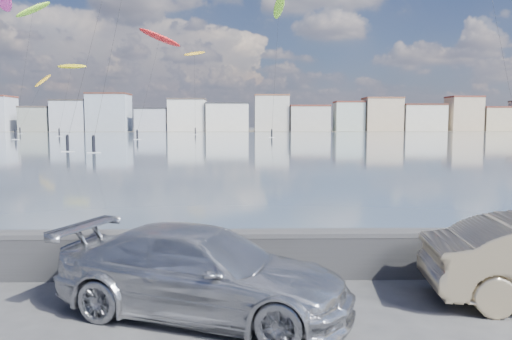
# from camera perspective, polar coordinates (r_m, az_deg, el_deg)

# --- Properties ---
(ground) EXTENTS (700.00, 700.00, 0.00)m
(ground) POSITION_cam_1_polar(r_m,az_deg,el_deg) (8.38, -6.57, -17.85)
(ground) COLOR #333335
(ground) RESTS_ON ground
(bay_water) EXTENTS (500.00, 177.00, 0.00)m
(bay_water) POSITION_cam_1_polar(r_m,az_deg,el_deg) (99.23, -1.67, 3.51)
(bay_water) COLOR #3B4D5D
(bay_water) RESTS_ON ground
(far_shore_strip) EXTENTS (500.00, 60.00, 0.00)m
(far_shore_strip) POSITION_cam_1_polar(r_m,az_deg,el_deg) (207.70, -1.45, 4.50)
(far_shore_strip) COLOR #4C473D
(far_shore_strip) RESTS_ON ground
(seawall) EXTENTS (400.00, 0.36, 1.08)m
(seawall) POSITION_cam_1_polar(r_m,az_deg,el_deg) (10.75, -5.26, -9.30)
(seawall) COLOR #28282B
(seawall) RESTS_ON ground
(far_buildings) EXTENTS (240.79, 13.26, 14.60)m
(far_buildings) POSITION_cam_1_polar(r_m,az_deg,el_deg) (193.69, -1.08, 6.22)
(far_buildings) COLOR beige
(far_buildings) RESTS_ON ground
(car_silver) EXTENTS (5.58, 3.75, 1.50)m
(car_silver) POSITION_cam_1_polar(r_m,az_deg,el_deg) (8.79, -6.06, -11.52)
(car_silver) COLOR #B6B8BE
(car_silver) RESTS_ON ground
(kitesurfer_2) EXTENTS (7.19, 10.99, 24.86)m
(kitesurfer_2) POSITION_cam_1_polar(r_m,az_deg,el_deg) (149.67, -7.04, 12.90)
(kitesurfer_2) COLOR #BF8C19
(kitesurfer_2) RESTS_ON ground
(kitesurfer_7) EXTENTS (7.24, 18.62, 31.21)m
(kitesurfer_7) POSITION_cam_1_polar(r_m,az_deg,el_deg) (125.70, -24.13, 16.22)
(kitesurfer_7) COLOR #8CD826
(kitesurfer_7) RESTS_ON ground
(kitesurfer_10) EXTENTS (9.94, 16.84, 24.12)m
(kitesurfer_10) POSITION_cam_1_polar(r_m,az_deg,el_deg) (115.28, -10.93, 14.52)
(kitesurfer_10) COLOR red
(kitesurfer_10) RESTS_ON ground
(kitesurfer_12) EXTENTS (10.45, 17.03, 19.55)m
(kitesurfer_12) POSITION_cam_1_polar(r_m,az_deg,el_deg) (144.73, -20.33, 10.98)
(kitesurfer_12) COLOR yellow
(kitesurfer_12) RESTS_ON ground
(kitesurfer_17) EXTENTS (5.40, 16.98, 19.49)m
(kitesurfer_17) POSITION_cam_1_polar(r_m,az_deg,el_deg) (176.55, -23.22, 9.27)
(kitesurfer_17) COLOR #BF8C19
(kitesurfer_17) RESTS_ON ground
(kitesurfer_19) EXTENTS (4.86, 18.12, 34.42)m
(kitesurfer_19) POSITION_cam_1_polar(r_m,az_deg,el_deg) (128.44, 2.64, 17.97)
(kitesurfer_19) COLOR #8CD826
(kitesurfer_19) RESTS_ON ground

